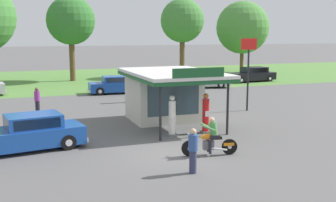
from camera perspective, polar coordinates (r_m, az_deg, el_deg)
The scene contains 17 objects.
ground_plane at distance 17.69m, azimuth 0.93°, elevation -6.94°, with size 300.00×300.00×0.00m, color #5B5959.
grass_verge_strip at distance 46.50m, azimuth -12.62°, elevation 2.93°, with size 120.00×24.00×0.01m, color #56843D.
service_station_kiosk at distance 23.48m, azimuth -0.32°, elevation 1.32°, with size 4.38×6.70×3.36m.
gas_pump_nearside at distance 20.19m, azimuth 0.57°, elevation -2.25°, with size 0.44×0.44×1.99m.
gas_pump_offside at distance 20.88m, azimuth 5.16°, elevation -1.89°, with size 0.44×0.44×1.99m.
motorcycle_with_rider at distance 17.15m, azimuth 5.82°, elevation -5.24°, with size 2.29×0.79×1.58m.
featured_classic_sedan at distance 18.76m, azimuth -18.97°, elevation -4.30°, with size 5.47×2.62×1.52m.
parked_car_back_row_right at distance 38.33m, azimuth 4.34°, elevation 2.86°, with size 5.71×2.89×1.52m.
parked_car_back_row_centre at distance 43.85m, azimuth 11.26°, elevation 3.50°, with size 5.59×2.42×1.48m.
parked_car_second_row_spare at distance 34.90m, azimuth -6.93°, elevation 2.14°, with size 4.93×2.14×1.42m.
bystander_strolling_foreground at distance 26.63m, azimuth -17.37°, elevation 0.09°, with size 0.34×0.34×1.69m.
bystander_leaning_by_kiosk at distance 30.11m, azimuth -5.58°, elevation 1.43°, with size 0.35×0.35×1.62m.
bystander_admiring_sedan at distance 14.90m, azimuth 3.43°, elevation -6.64°, with size 0.34×0.34×1.63m.
tree_oak_far_left at distance 48.36m, azimuth 1.83°, elevation 10.70°, with size 4.93×4.98×8.80m.
tree_oak_distant_spare at distance 44.72m, azimuth -13.09°, elevation 10.56°, with size 4.96×4.96×8.68m.
tree_oak_far_right at distance 54.07m, azimuth 10.01°, elevation 9.71°, with size 6.58×6.58×8.91m.
roadside_pole_sign at distance 27.06m, azimuth 10.89°, elevation 5.31°, with size 1.10×0.12×4.60m.
Camera 1 is at (-6.17, -15.83, 4.92)m, focal length 44.78 mm.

